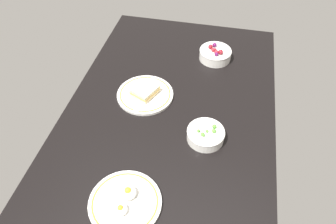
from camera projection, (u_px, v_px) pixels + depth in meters
The scene contains 5 objects.
dining_table at pixel (168, 119), 122.98cm from camera, with size 135.03×80.55×4.00cm, color black.
bowl_peas at pixel (206, 134), 112.18cm from camera, with size 13.50×13.50×5.33cm.
plate_sandwich at pixel (145, 93), 128.27cm from camera, with size 22.85×22.85×4.31cm.
bowl_berries at pixel (215, 54), 144.10cm from camera, with size 14.51×14.51×6.49cm.
plate_eggs at pixel (125, 202), 95.81cm from camera, with size 22.34×22.34×4.88cm.
Camera 1 is at (80.44, 17.45, 93.42)cm, focal length 33.90 mm.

